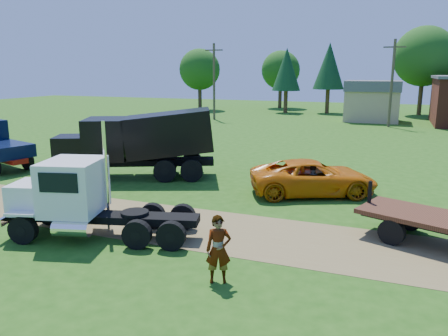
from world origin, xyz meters
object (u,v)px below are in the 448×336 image
(white_semi_tractor, at_px, (76,198))
(spectator_a, at_px, (218,249))
(black_dump_truck, at_px, (141,140))
(orange_pickup, at_px, (313,177))

(white_semi_tractor, relative_size, spectator_a, 3.56)
(white_semi_tractor, bearing_deg, black_dump_truck, 91.81)
(orange_pickup, bearing_deg, white_semi_tractor, 116.08)
(black_dump_truck, relative_size, spectator_a, 4.49)
(white_semi_tractor, relative_size, orange_pickup, 1.16)
(black_dump_truck, bearing_deg, spectator_a, -73.70)
(black_dump_truck, height_order, orange_pickup, black_dump_truck)
(white_semi_tractor, bearing_deg, orange_pickup, 35.62)
(orange_pickup, xyz_separation_m, spectator_a, (-0.92, -10.00, 0.15))
(orange_pickup, height_order, spectator_a, spectator_a)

